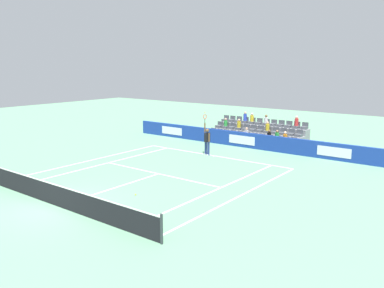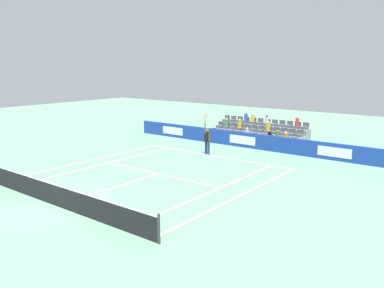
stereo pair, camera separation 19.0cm
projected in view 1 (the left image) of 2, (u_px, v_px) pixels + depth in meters
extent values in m
plane|color=#669E77|center=(57.00, 206.00, 16.82)|extent=(80.00, 80.00, 0.00)
cube|color=white|center=(215.00, 156.00, 26.08)|extent=(10.97, 0.10, 0.01)
cube|color=white|center=(159.00, 174.00, 21.80)|extent=(8.23, 0.10, 0.01)
cube|color=white|center=(114.00, 188.00, 19.31)|extent=(0.10, 6.40, 0.01)
cube|color=white|center=(103.00, 164.00, 23.90)|extent=(0.10, 11.89, 0.01)
cube|color=white|center=(216.00, 190.00, 19.00)|extent=(0.10, 11.89, 0.01)
cube|color=white|center=(88.00, 161.00, 24.71)|extent=(0.10, 11.89, 0.01)
cube|color=white|center=(241.00, 195.00, 18.18)|extent=(0.10, 11.89, 0.01)
cube|color=white|center=(214.00, 156.00, 26.00)|extent=(0.10, 0.20, 0.01)
cube|color=#193899|center=(242.00, 140.00, 28.77)|extent=(19.90, 0.20, 1.09)
cube|color=white|center=(334.00, 152.00, 24.73)|extent=(2.12, 0.01, 0.61)
cube|color=white|center=(242.00, 140.00, 28.68)|extent=(2.12, 0.01, 0.61)
cube|color=white|center=(172.00, 131.00, 32.63)|extent=(2.12, 0.01, 0.61)
cylinder|color=#33383D|center=(162.00, 229.00, 13.18)|extent=(0.10, 0.10, 1.07)
cube|color=black|center=(57.00, 196.00, 16.73)|extent=(11.77, 0.02, 0.92)
cube|color=white|center=(56.00, 185.00, 16.63)|extent=(11.77, 0.04, 0.04)
cylinder|color=navy|center=(208.00, 149.00, 26.15)|extent=(0.16, 0.16, 0.90)
cylinder|color=navy|center=(206.00, 148.00, 26.32)|extent=(0.16, 0.16, 0.90)
cube|color=white|center=(208.00, 155.00, 26.23)|extent=(0.16, 0.27, 0.08)
cube|color=white|center=(206.00, 154.00, 26.40)|extent=(0.16, 0.27, 0.08)
cube|color=black|center=(207.00, 137.00, 26.09)|extent=(0.27, 0.39, 0.60)
sphere|color=brown|center=(207.00, 130.00, 25.99)|extent=(0.24, 0.24, 0.24)
cylinder|color=brown|center=(205.00, 128.00, 26.12)|extent=(0.09, 0.09, 0.62)
cylinder|color=brown|center=(209.00, 137.00, 25.89)|extent=(0.09, 0.09, 0.56)
cylinder|color=black|center=(205.00, 121.00, 26.03)|extent=(0.04, 0.04, 0.28)
torus|color=red|center=(205.00, 117.00, 25.98)|extent=(0.08, 0.31, 0.31)
sphere|color=#D1E533|center=(205.00, 113.00, 25.92)|extent=(0.07, 0.07, 0.07)
cube|color=gray|center=(250.00, 142.00, 29.67)|extent=(7.44, 0.95, 0.42)
cube|color=#545960|center=(293.00, 143.00, 27.58)|extent=(0.48, 0.44, 0.20)
cube|color=#545960|center=(294.00, 139.00, 27.69)|extent=(0.48, 0.04, 0.30)
cube|color=#545960|center=(285.00, 142.00, 27.95)|extent=(0.48, 0.44, 0.20)
cube|color=#545960|center=(286.00, 138.00, 28.05)|extent=(0.48, 0.04, 0.30)
cube|color=#545960|center=(276.00, 141.00, 28.32)|extent=(0.48, 0.44, 0.20)
cube|color=#545960|center=(278.00, 137.00, 28.42)|extent=(0.48, 0.04, 0.30)
cube|color=#545960|center=(269.00, 140.00, 28.69)|extent=(0.48, 0.44, 0.20)
cube|color=#545960|center=(270.00, 136.00, 28.79)|extent=(0.48, 0.04, 0.30)
cube|color=#545960|center=(261.00, 139.00, 29.06)|extent=(0.48, 0.44, 0.20)
cube|color=#545960|center=(262.00, 136.00, 29.16)|extent=(0.48, 0.04, 0.30)
cube|color=#545960|center=(253.00, 138.00, 29.42)|extent=(0.48, 0.44, 0.20)
cube|color=#545960|center=(255.00, 135.00, 29.53)|extent=(0.48, 0.04, 0.30)
cube|color=#545960|center=(246.00, 137.00, 29.79)|extent=(0.48, 0.44, 0.20)
cube|color=#545960|center=(248.00, 134.00, 29.90)|extent=(0.48, 0.04, 0.30)
cube|color=#545960|center=(239.00, 137.00, 30.16)|extent=(0.48, 0.44, 0.20)
cube|color=#545960|center=(240.00, 133.00, 30.27)|extent=(0.48, 0.04, 0.30)
cube|color=#545960|center=(232.00, 136.00, 30.53)|extent=(0.48, 0.44, 0.20)
cube|color=#545960|center=(233.00, 132.00, 30.64)|extent=(0.48, 0.04, 0.30)
cube|color=#545960|center=(225.00, 135.00, 30.90)|extent=(0.48, 0.44, 0.20)
cube|color=#545960|center=(227.00, 131.00, 31.01)|extent=(0.48, 0.04, 0.30)
cube|color=#545960|center=(219.00, 134.00, 31.27)|extent=(0.48, 0.44, 0.20)
cube|color=#545960|center=(220.00, 130.00, 31.38)|extent=(0.48, 0.04, 0.30)
cube|color=#545960|center=(212.00, 133.00, 31.64)|extent=(0.48, 0.44, 0.20)
cube|color=#545960|center=(214.00, 130.00, 31.75)|extent=(0.48, 0.04, 0.30)
cube|color=gray|center=(256.00, 137.00, 30.37)|extent=(7.44, 0.95, 0.84)
cube|color=#545960|center=(299.00, 135.00, 28.24)|extent=(0.48, 0.44, 0.20)
cube|color=#545960|center=(300.00, 132.00, 28.34)|extent=(0.48, 0.04, 0.30)
cube|color=#545960|center=(290.00, 135.00, 28.61)|extent=(0.48, 0.44, 0.20)
cube|color=#545960|center=(292.00, 131.00, 28.71)|extent=(0.48, 0.04, 0.30)
cube|color=#545960|center=(282.00, 134.00, 28.97)|extent=(0.48, 0.44, 0.20)
cube|color=#545960|center=(284.00, 130.00, 29.08)|extent=(0.48, 0.04, 0.30)
cube|color=#545960|center=(275.00, 133.00, 29.34)|extent=(0.48, 0.44, 0.20)
cube|color=#545960|center=(276.00, 129.00, 29.45)|extent=(0.48, 0.04, 0.30)
cube|color=#545960|center=(267.00, 132.00, 29.71)|extent=(0.48, 0.44, 0.20)
cube|color=#545960|center=(268.00, 128.00, 29.82)|extent=(0.48, 0.04, 0.30)
cube|color=#545960|center=(260.00, 131.00, 30.08)|extent=(0.48, 0.44, 0.20)
cube|color=#545960|center=(261.00, 127.00, 30.19)|extent=(0.48, 0.04, 0.30)
cube|color=#545960|center=(252.00, 130.00, 30.45)|extent=(0.48, 0.44, 0.20)
cube|color=#545960|center=(254.00, 127.00, 30.56)|extent=(0.48, 0.04, 0.30)
cube|color=#545960|center=(245.00, 129.00, 30.82)|extent=(0.48, 0.44, 0.20)
cube|color=#545960|center=(247.00, 126.00, 30.93)|extent=(0.48, 0.04, 0.30)
cube|color=#545960|center=(239.00, 129.00, 31.19)|extent=(0.48, 0.44, 0.20)
cube|color=#545960|center=(240.00, 125.00, 31.30)|extent=(0.48, 0.04, 0.30)
cube|color=#545960|center=(232.00, 128.00, 31.56)|extent=(0.48, 0.44, 0.20)
cube|color=#545960|center=(233.00, 125.00, 31.66)|extent=(0.48, 0.04, 0.30)
cube|color=#545960|center=(225.00, 127.00, 31.93)|extent=(0.48, 0.44, 0.20)
cube|color=#545960|center=(227.00, 124.00, 32.03)|extent=(0.48, 0.04, 0.30)
cube|color=#545960|center=(219.00, 126.00, 32.30)|extent=(0.48, 0.44, 0.20)
cube|color=#545960|center=(220.00, 123.00, 32.40)|extent=(0.48, 0.04, 0.30)
cube|color=gray|center=(262.00, 133.00, 31.07)|extent=(7.44, 0.95, 1.26)
cube|color=#545960|center=(304.00, 128.00, 28.89)|extent=(0.48, 0.44, 0.20)
cube|color=#545960|center=(305.00, 124.00, 29.00)|extent=(0.48, 0.04, 0.30)
cube|color=#545960|center=(296.00, 127.00, 29.26)|extent=(0.48, 0.44, 0.20)
cube|color=#545960|center=(297.00, 123.00, 29.37)|extent=(0.48, 0.04, 0.30)
cube|color=#545960|center=(288.00, 126.00, 29.63)|extent=(0.48, 0.44, 0.20)
cube|color=#545960|center=(289.00, 123.00, 29.74)|extent=(0.48, 0.04, 0.30)
cube|color=#545960|center=(280.00, 126.00, 30.00)|extent=(0.48, 0.44, 0.20)
cube|color=#545960|center=(282.00, 122.00, 30.11)|extent=(0.48, 0.04, 0.30)
cube|color=#545960|center=(273.00, 125.00, 30.37)|extent=(0.48, 0.44, 0.20)
cube|color=#545960|center=(274.00, 121.00, 30.48)|extent=(0.48, 0.04, 0.30)
cube|color=#545960|center=(266.00, 124.00, 30.74)|extent=(0.48, 0.44, 0.20)
cube|color=#545960|center=(267.00, 121.00, 30.84)|extent=(0.48, 0.04, 0.30)
cube|color=#545960|center=(258.00, 123.00, 31.11)|extent=(0.48, 0.44, 0.20)
cube|color=#545960|center=(260.00, 120.00, 31.21)|extent=(0.48, 0.04, 0.30)
cube|color=#545960|center=(252.00, 123.00, 31.48)|extent=(0.48, 0.44, 0.20)
cube|color=#545960|center=(253.00, 119.00, 31.58)|extent=(0.48, 0.04, 0.30)
cube|color=#545960|center=(245.00, 122.00, 31.85)|extent=(0.48, 0.44, 0.20)
cube|color=#545960|center=(246.00, 119.00, 31.95)|extent=(0.48, 0.04, 0.30)
cube|color=#545960|center=(238.00, 121.00, 32.21)|extent=(0.48, 0.44, 0.20)
cube|color=#545960|center=(239.00, 118.00, 32.32)|extent=(0.48, 0.04, 0.30)
cube|color=#545960|center=(232.00, 121.00, 32.58)|extent=(0.48, 0.44, 0.20)
cube|color=#545960|center=(233.00, 117.00, 32.69)|extent=(0.48, 0.04, 0.30)
cube|color=#545960|center=(225.00, 120.00, 32.95)|extent=(0.48, 0.44, 0.20)
cube|color=#545960|center=(227.00, 117.00, 33.06)|extent=(0.48, 0.04, 0.30)
cylinder|color=yellow|center=(268.00, 127.00, 29.68)|extent=(0.28, 0.28, 0.49)
sphere|color=#D3A884|center=(268.00, 123.00, 29.62)|extent=(0.20, 0.20, 0.20)
cylinder|color=white|center=(247.00, 133.00, 29.77)|extent=(0.28, 0.28, 0.46)
sphere|color=#D3A884|center=(247.00, 129.00, 29.70)|extent=(0.20, 0.20, 0.20)
cylinder|color=orange|center=(285.00, 137.00, 27.92)|extent=(0.28, 0.28, 0.47)
sphere|color=beige|center=(285.00, 133.00, 27.85)|extent=(0.20, 0.20, 0.20)
cylinder|color=red|center=(296.00, 122.00, 29.23)|extent=(0.28, 0.28, 0.54)
sphere|color=beige|center=(297.00, 117.00, 29.15)|extent=(0.20, 0.20, 0.20)
cylinder|color=green|center=(277.00, 136.00, 28.29)|extent=(0.28, 0.28, 0.51)
sphere|color=#9E7251|center=(277.00, 131.00, 28.22)|extent=(0.20, 0.20, 0.20)
cylinder|color=yellow|center=(239.00, 124.00, 31.16)|extent=(0.28, 0.28, 0.48)
sphere|color=#D3A884|center=(239.00, 120.00, 31.09)|extent=(0.20, 0.20, 0.20)
cylinder|color=blue|center=(245.00, 117.00, 31.81)|extent=(0.28, 0.28, 0.54)
sphere|color=#D3A884|center=(245.00, 113.00, 31.74)|extent=(0.20, 0.20, 0.20)
cylinder|color=yellow|center=(252.00, 118.00, 31.45)|extent=(0.28, 0.28, 0.48)
sphere|color=beige|center=(252.00, 114.00, 31.38)|extent=(0.20, 0.20, 0.20)
cylinder|color=black|center=(269.00, 136.00, 28.66)|extent=(0.28, 0.28, 0.46)
sphere|color=brown|center=(269.00, 131.00, 28.60)|extent=(0.20, 0.20, 0.20)
cylinder|color=white|center=(266.00, 120.00, 30.71)|extent=(0.28, 0.28, 0.43)
sphere|color=brown|center=(266.00, 116.00, 30.65)|extent=(0.20, 0.20, 0.20)
cylinder|color=green|center=(226.00, 123.00, 31.90)|extent=(0.28, 0.28, 0.44)
sphere|color=#D3A884|center=(226.00, 119.00, 31.84)|extent=(0.20, 0.20, 0.20)
sphere|color=#D1E533|center=(136.00, 195.00, 18.22)|extent=(0.07, 0.07, 0.07)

